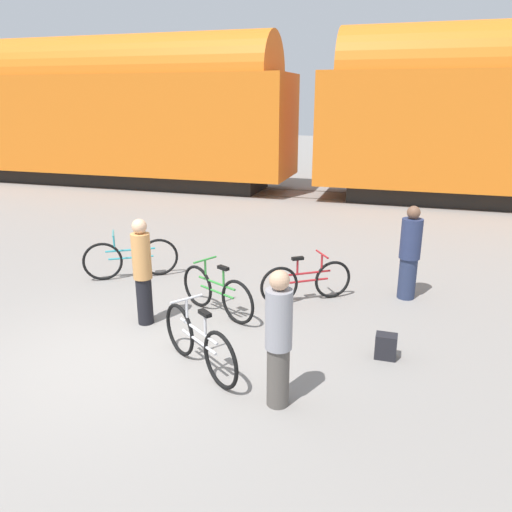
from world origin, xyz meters
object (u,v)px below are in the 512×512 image
Objects in this scene: bicycle_green at (217,292)px; backpack at (386,346)px; bicycle_maroon at (306,281)px; person_in_navy at (410,253)px; person_in_grey at (279,339)px; bicycle_teal at (131,258)px; person_in_tan at (142,271)px; bicycle_silver at (199,342)px; freight_train at (306,110)px.

bicycle_green reaches higher than backpack.
bicycle_maroon is 0.85× the size of person_in_navy.
bicycle_green is 0.93× the size of person_in_grey.
bicycle_teal is 2.45m from bicycle_green.
bicycle_teal is 4.54× the size of backpack.
bicycle_teal reaches higher than backpack.
person_in_tan is 4.85× the size of backpack.
person_in_navy is at bearing 52.80° from bicycle_silver.
bicycle_silver is 1.31m from person_in_grey.
person_in_grey is at bearing -121.31° from person_in_tan.
bicycle_maroon is at bearing -41.89° from person_in_grey.
freight_train is 19.90× the size of bicycle_silver.
bicycle_silver is (0.40, -1.66, 0.01)m from bicycle_green.
freight_train reaches higher than person_in_tan.
person_in_tan is at bearing 142.40° from bicycle_silver.
backpack is at bearing -72.81° from freight_train.
freight_train is 13.07m from person_in_grey.
person_in_navy is at bearing 29.18° from bicycle_green.
person_in_grey is 0.99× the size of person_in_navy.
person_in_tan is (-1.34, 1.03, 0.47)m from bicycle_silver.
bicycle_teal is 4.94m from person_in_grey.
bicycle_green is 0.91× the size of person_in_tan.
freight_train reaches higher than bicycle_green.
bicycle_silver is 4.19× the size of backpack.
person_in_grey is 2.89m from person_in_tan.
person_in_tan is 1.01× the size of person_in_navy.
backpack is (-0.22, -2.26, -0.64)m from person_in_navy.
freight_train is at bearing 95.69° from bicycle_silver.
bicycle_maroon is 4.07× the size of backpack.
backpack is (4.85, -1.76, -0.22)m from bicycle_teal.
person_in_navy is (2.88, 1.61, 0.44)m from bicycle_green.
person_in_grey is (3.74, -3.20, 0.43)m from bicycle_teal.
bicycle_maroon reaches higher than backpack.
person_in_tan reaches higher than bicycle_teal.
bicycle_green is 1.70m from bicycle_silver.
bicycle_green is 2.75m from backpack.
bicycle_silver is at bearing -128.33° from person_in_tan.
person_in_tan is at bearing -146.20° from bicycle_green.
person_in_tan reaches higher than backpack.
bicycle_silver is at bearing -156.09° from backpack.
bicycle_teal is at bearing 160.04° from backpack.
bicycle_teal is at bearing 1.94° from person_in_grey.
backpack is at bearing -85.09° from person_in_grey.
person_in_navy is at bearing 84.45° from backpack.
freight_train is at bearing -36.92° from person_in_grey.
bicycle_teal is at bearing -23.58° from person_in_navy.
person_in_tan is (-2.49, 1.47, 0.03)m from person_in_grey.
bicycle_green is 1.22m from person_in_tan.
bicycle_silver is at bearing 23.56° from person_in_navy.
bicycle_silver is at bearing -108.04° from bicycle_maroon.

